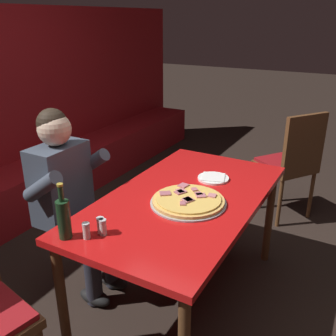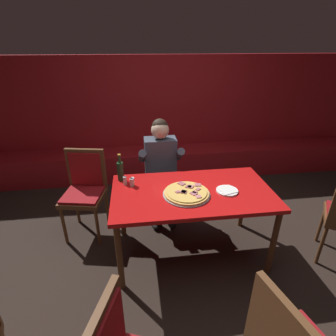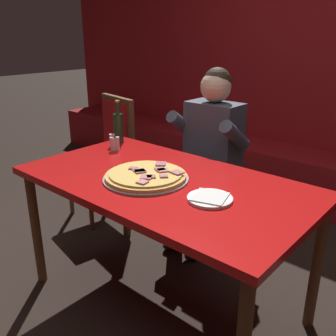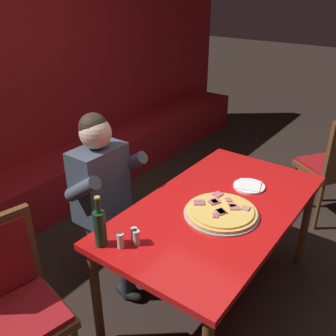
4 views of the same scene
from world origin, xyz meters
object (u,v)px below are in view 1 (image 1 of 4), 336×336
pizza (188,201)px  shaker_black_pepper (86,231)px  main_dining_table (184,208)px  dining_chair_by_booth (292,158)px  shaker_oregano (101,226)px  shaker_red_pepper_flakes (103,228)px  beer_bottle (64,218)px  diner_seated_blue_shirt (72,196)px  plate_white_paper (213,178)px

pizza → shaker_black_pepper: 0.64m
main_dining_table → dining_chair_by_booth: 1.53m
shaker_black_pepper → shaker_oregano: same height
shaker_red_pepper_flakes → dining_chair_by_booth: (2.07, -0.51, -0.21)m
pizza → shaker_black_pepper: size_ratio=5.21×
beer_bottle → shaker_oregano: 0.19m
beer_bottle → shaker_red_pepper_flakes: (0.11, -0.15, -0.07)m
shaker_oregano → shaker_red_pepper_flakes: 0.02m
shaker_black_pepper → shaker_oregano: (0.08, -0.03, 0.00)m
main_dining_table → shaker_black_pepper: shaker_black_pepper is taller
diner_seated_blue_shirt → shaker_black_pepper: bearing=-130.2°
shaker_red_pepper_flakes → beer_bottle: bearing=126.5°
beer_bottle → dining_chair_by_booth: beer_bottle is taller
beer_bottle → shaker_red_pepper_flakes: 0.20m
pizza → shaker_oregano: 0.56m
plate_white_paper → shaker_oregano: 0.93m
shaker_black_pepper → diner_seated_blue_shirt: bearing=49.8°
pizza → shaker_red_pepper_flakes: 0.56m
main_dining_table → shaker_red_pepper_flakes: 0.61m
dining_chair_by_booth → main_dining_table: bearing=166.8°
diner_seated_blue_shirt → dining_chair_by_booth: (1.72, -1.05, -0.11)m
beer_bottle → shaker_black_pepper: (0.04, -0.10, -0.07)m
plate_white_paper → beer_bottle: bearing=160.5°
plate_white_paper → dining_chair_by_booth: bearing=-14.3°
pizza → shaker_black_pepper: bearing=154.8°
diner_seated_blue_shirt → pizza: bearing=-78.1°
pizza → beer_bottle: (-0.62, 0.37, 0.09)m
plate_white_paper → diner_seated_blue_shirt: diner_seated_blue_shirt is taller
pizza → plate_white_paper: (0.40, 0.01, -0.01)m
beer_bottle → shaker_red_pepper_flakes: beer_bottle is taller
dining_chair_by_booth → shaker_red_pepper_flakes: bearing=166.2°
pizza → shaker_red_pepper_flakes: (-0.51, 0.22, 0.02)m
pizza → beer_bottle: bearing=149.2°
diner_seated_blue_shirt → dining_chair_by_booth: bearing=-31.5°
shaker_red_pepper_flakes → dining_chair_by_booth: 2.14m
main_dining_table → pizza: size_ratio=3.47×
main_dining_table → plate_white_paper: 0.34m
dining_chair_by_booth → shaker_oregano: bearing=165.5°
beer_bottle → shaker_black_pepper: 0.13m
dining_chair_by_booth → plate_white_paper: bearing=165.7°
main_dining_table → shaker_red_pepper_flakes: size_ratio=18.06×
plate_white_paper → shaker_black_pepper: 1.01m
shaker_black_pepper → dining_chair_by_booth: size_ratio=0.08×
pizza → plate_white_paper: bearing=1.2°
shaker_black_pepper → dining_chair_by_booth: bearing=-14.7°
plate_white_paper → shaker_black_pepper: size_ratio=2.44×
pizza → diner_seated_blue_shirt: size_ratio=0.35×
main_dining_table → dining_chair_by_booth: (1.49, -0.35, -0.10)m
shaker_black_pepper → shaker_oregano: 0.08m
diner_seated_blue_shirt → shaker_red_pepper_flakes: bearing=-122.8°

